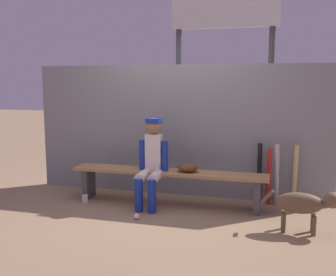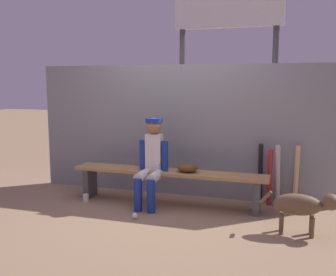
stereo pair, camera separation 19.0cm
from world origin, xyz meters
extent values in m
plane|color=#937556|center=(0.00, 0.00, 0.00)|extent=(30.00, 30.00, 0.00)
cube|color=gray|center=(0.00, 0.51, 0.96)|extent=(4.41, 0.03, 1.92)
cube|color=#AD7F4C|center=(0.00, 0.00, 0.46)|extent=(2.69, 0.36, 0.04)
cube|color=#4C4C51|center=(-1.19, 0.00, 0.22)|extent=(0.08, 0.29, 0.44)
cube|color=#4C4C51|center=(1.19, 0.00, 0.22)|extent=(0.08, 0.29, 0.44)
cube|color=silver|center=(-0.20, 0.00, 0.72)|extent=(0.22, 0.13, 0.50)
sphere|color=#9E7051|center=(-0.20, 0.00, 1.08)|extent=(0.22, 0.22, 0.22)
cylinder|color=#193399|center=(-0.20, 0.00, 1.16)|extent=(0.23, 0.23, 0.06)
cylinder|color=silver|center=(-0.29, -0.19, 0.44)|extent=(0.13, 0.38, 0.13)
cylinder|color=#193399|center=(-0.29, -0.38, 0.22)|extent=(0.11, 0.11, 0.44)
cylinder|color=#193399|center=(-0.36, -0.02, 0.67)|extent=(0.09, 0.09, 0.42)
cylinder|color=silver|center=(-0.11, -0.19, 0.44)|extent=(0.13, 0.38, 0.13)
cylinder|color=#193399|center=(-0.11, -0.38, 0.22)|extent=(0.11, 0.11, 0.44)
cylinder|color=#193399|center=(-0.04, -0.02, 0.67)|extent=(0.09, 0.09, 0.42)
ellipsoid|color=#593819|center=(0.27, 0.00, 0.54)|extent=(0.28, 0.20, 0.12)
cylinder|color=black|center=(1.20, 0.43, 0.43)|extent=(0.07, 0.22, 0.85)
cylinder|color=#B22323|center=(1.33, 0.33, 0.40)|extent=(0.08, 0.20, 0.80)
cylinder|color=#B7B7BC|center=(1.43, 0.34, 0.43)|extent=(0.09, 0.22, 0.85)
cylinder|color=tan|center=(1.67, 0.42, 0.42)|extent=(0.09, 0.16, 0.84)
sphere|color=white|center=(-0.22, -0.66, 0.04)|extent=(0.07, 0.07, 0.07)
cylinder|color=silver|center=(-1.14, -0.23, 0.06)|extent=(0.08, 0.08, 0.11)
cylinder|color=silver|center=(-0.13, -0.07, 0.53)|extent=(0.08, 0.08, 0.11)
cylinder|color=#3F3F42|center=(-0.26, 1.67, 1.28)|extent=(0.10, 0.10, 2.56)
cylinder|color=#3F3F42|center=(1.29, 1.67, 1.28)|extent=(0.10, 0.10, 2.56)
cube|color=white|center=(0.51, 1.67, 2.97)|extent=(1.79, 0.08, 0.82)
ellipsoid|color=brown|center=(1.67, -0.58, 0.34)|extent=(0.52, 0.20, 0.24)
sphere|color=brown|center=(2.01, -0.58, 0.40)|extent=(0.18, 0.18, 0.18)
cylinder|color=brown|center=(1.33, -0.58, 0.39)|extent=(0.15, 0.04, 0.16)
cylinder|color=brown|center=(1.83, -0.52, 0.11)|extent=(0.05, 0.05, 0.22)
cylinder|color=brown|center=(1.83, -0.64, 0.11)|extent=(0.05, 0.05, 0.22)
cylinder|color=brown|center=(1.51, -0.52, 0.11)|extent=(0.05, 0.05, 0.22)
cylinder|color=brown|center=(1.51, -0.64, 0.11)|extent=(0.05, 0.05, 0.22)
camera|label=1|loc=(1.36, -4.99, 1.68)|focal=41.60mm
camera|label=2|loc=(1.55, -4.93, 1.68)|focal=41.60mm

